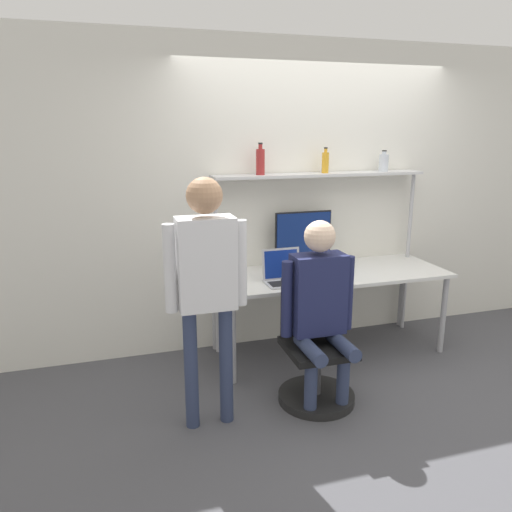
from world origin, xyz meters
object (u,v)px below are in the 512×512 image
laptop (283,273)px  monitor (303,237)px  bottle_clear (384,162)px  bottle_amber (325,162)px  office_chair (315,365)px  person_seated (320,300)px  person_standing (206,273)px  bottle_red (260,161)px  cell_phone (316,280)px

laptop → monitor: bearing=49.7°
bottle_clear → bottle_amber: bearing=180.0°
monitor → office_chair: monitor is taller
bottle_clear → bottle_amber: size_ratio=0.85×
person_seated → person_standing: person_standing is taller
bottle_red → cell_phone: bearing=-51.8°
person_seated → person_standing: 0.86m
monitor → bottle_red: size_ratio=1.99×
office_chair → person_seated: 0.52m
office_chair → person_standing: (-0.81, -0.09, 0.79)m
cell_phone → office_chair: office_chair is taller
person_seated → bottle_clear: 1.71m
office_chair → person_standing: 1.14m
office_chair → person_seated: bearing=-90.6°
monitor → bottle_red: bottle_red is taller
monitor → laptop: size_ratio=1.64×
bottle_clear → monitor: bearing=-179.3°
bottle_red → person_standing: bearing=-122.9°
office_chair → bottle_clear: 2.00m
bottle_amber → person_seated: bearing=-115.1°
cell_phone → bottle_clear: bearing=28.0°
office_chair → cell_phone: bearing=66.8°
bottle_amber → monitor: bearing=-177.2°
cell_phone → person_standing: 1.26m
monitor → bottle_amber: bearing=2.8°
monitor → bottle_clear: (0.77, 0.01, 0.64)m
bottle_clear → bottle_amber: (-0.58, 0.00, 0.01)m
monitor → person_seated: 1.08m
bottle_red → monitor: bearing=-1.4°
person_standing → bottle_red: (0.70, 1.07, 0.61)m
laptop → bottle_red: size_ratio=1.21×
monitor → laptop: monitor is taller
person_standing → person_seated: bearing=3.0°
office_chair → bottle_amber: size_ratio=4.04×
person_seated → bottle_red: size_ratio=5.05×
person_seated → person_standing: bearing=-177.0°
cell_phone → monitor: bearing=82.8°
person_standing → bottle_amber: 1.78m
person_standing → cell_phone: bearing=31.3°
office_chair → bottle_red: 1.72m
monitor → laptop: 0.55m
person_seated → bottle_amber: size_ratio=6.07×
office_chair → bottle_red: (-0.11, 0.98, 1.41)m
person_standing → bottle_amber: bearing=39.8°
laptop → bottle_amber: size_ratio=1.45×
bottle_clear → cell_phone: bearing=-152.0°
cell_phone → bottle_red: bearing=128.2°
office_chair → person_standing: bearing=-173.7°
laptop → person_standing: person_standing is taller
bottle_red → bottle_amber: bottle_red is taller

